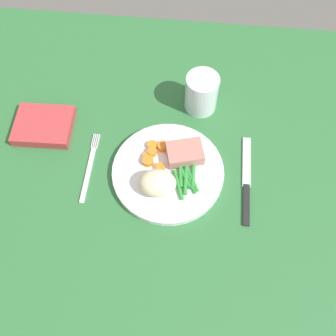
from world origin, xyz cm
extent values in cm
cube|color=#2D6B38|center=(0.00, 0.00, 1.00)|extent=(120.00, 90.00, 2.00)
cylinder|color=white|center=(1.65, -1.40, 2.80)|extent=(23.31, 23.31, 1.60)
cube|color=#B2756B|center=(4.79, 2.27, 4.97)|extent=(8.58, 7.17, 2.73)
ellipsoid|color=beige|center=(-0.45, -5.60, 5.84)|extent=(7.46, 5.91, 4.48)
cylinder|color=orange|center=(-2.94, 1.11, 4.05)|extent=(2.07, 2.07, 0.91)
cylinder|color=orange|center=(-2.10, 2.26, 4.21)|extent=(2.01, 2.01, 1.21)
cylinder|color=orange|center=(0.13, 3.90, 4.20)|extent=(2.31, 2.31, 1.20)
cylinder|color=orange|center=(-2.70, 0.46, 4.22)|extent=(2.33, 2.33, 1.24)
cylinder|color=orange|center=(-0.11, -1.21, 4.10)|extent=(1.95, 1.95, 1.00)
cylinder|color=orange|center=(-2.29, 3.96, 4.06)|extent=(2.19, 2.19, 0.93)
cylinder|color=#2D8C38|center=(6.93, -1.93, 3.94)|extent=(0.90, 6.89, 0.69)
cylinder|color=#2D8C38|center=(5.44, -3.13, 4.04)|extent=(1.14, 7.19, 0.88)
cylinder|color=#2D8C38|center=(6.90, -2.10, 4.04)|extent=(1.06, 5.84, 0.88)
cylinder|color=#2D8C38|center=(5.95, -2.43, 3.93)|extent=(3.96, 7.83, 0.66)
cylinder|color=#2D8C38|center=(6.67, -3.01, 4.01)|extent=(3.46, 5.90, 0.81)
cylinder|color=#2D8C38|center=(4.25, -2.10, 4.02)|extent=(1.65, 6.34, 0.84)
cylinder|color=#2D8C38|center=(4.02, -4.68, 4.02)|extent=(2.96, 6.54, 0.84)
cylinder|color=#2D8C38|center=(4.82, -1.99, 4.02)|extent=(4.00, 6.54, 0.83)
cube|color=silver|center=(-15.08, -3.40, 2.20)|extent=(1.00, 13.00, 0.40)
cube|color=silver|center=(-15.68, 4.90, 2.20)|extent=(0.24, 3.60, 0.40)
cube|color=silver|center=(-15.28, 4.90, 2.20)|extent=(0.24, 3.60, 0.40)
cube|color=silver|center=(-14.88, 4.90, 2.20)|extent=(0.24, 3.60, 0.40)
cube|color=silver|center=(-14.48, 4.90, 2.20)|extent=(0.24, 3.60, 0.40)
cube|color=black|center=(18.09, -6.90, 2.20)|extent=(1.30, 9.00, 0.64)
cube|color=silver|center=(18.09, 3.10, 2.20)|extent=(1.70, 12.00, 0.40)
cylinder|color=silver|center=(7.24, 17.13, 6.56)|extent=(7.32, 7.32, 9.12)
cylinder|color=silver|center=(7.24, 17.13, 4.49)|extent=(6.73, 6.73, 4.98)
cube|color=#B2383D|center=(-27.06, 7.21, 3.12)|extent=(12.84, 10.71, 2.24)
camera|label=1|loc=(5.40, -38.08, 73.82)|focal=40.96mm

